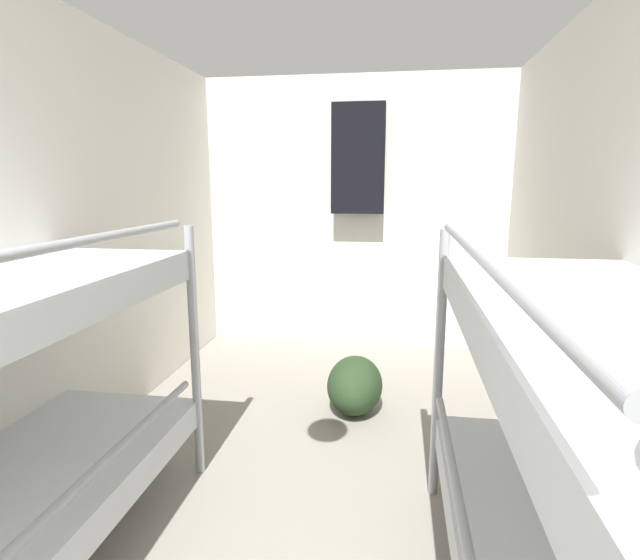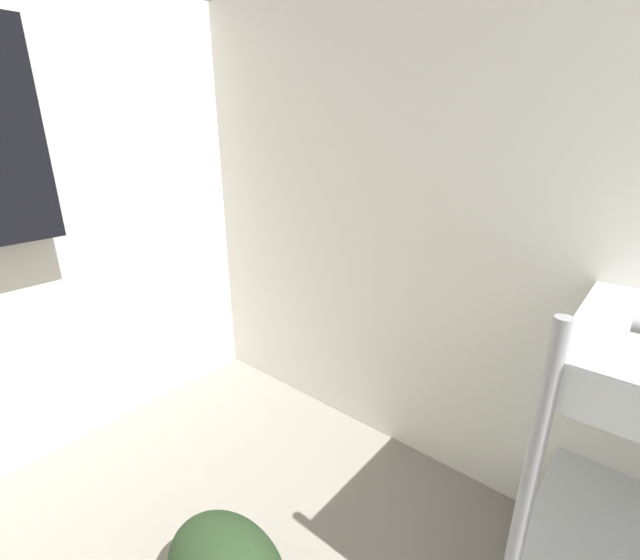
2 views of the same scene
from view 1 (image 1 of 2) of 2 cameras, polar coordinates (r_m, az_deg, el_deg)
The scene contains 5 objects.
wall_left at distance 2.69m, azimuth -30.97°, elevation 3.51°, with size 0.06×4.78×2.34m.
wall_back at distance 4.43m, azimuth 3.95°, elevation 7.49°, with size 2.73×0.06×2.34m.
bunk_stack_right_near at distance 1.50m, azimuth 31.50°, elevation -20.63°, with size 0.75×1.95×1.29m.
duffel_bag at distance 3.26m, azimuth 4.00°, elevation -11.87°, with size 0.35×0.50×0.35m.
hanging_coat at distance 4.28m, azimuth 4.38°, elevation 13.63°, with size 0.44×0.12×0.90m.
Camera 1 is at (0.38, 0.28, 1.45)m, focal length 28.00 mm.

